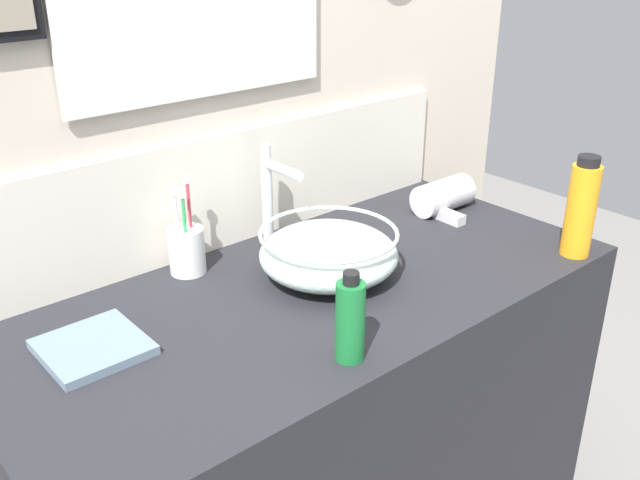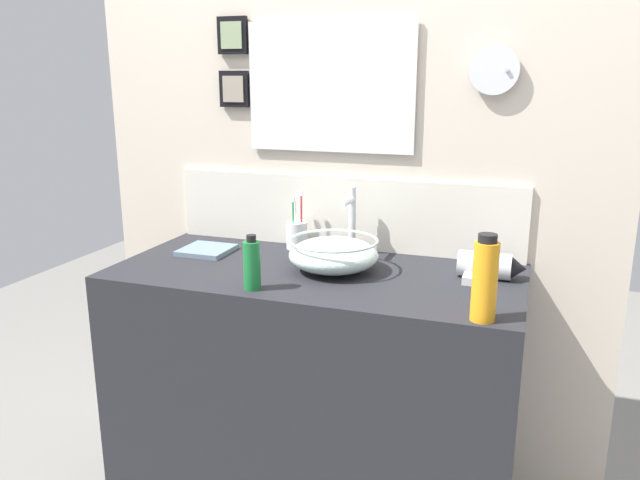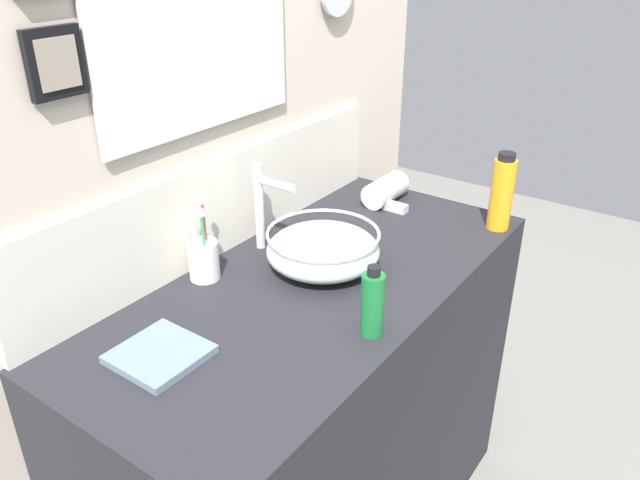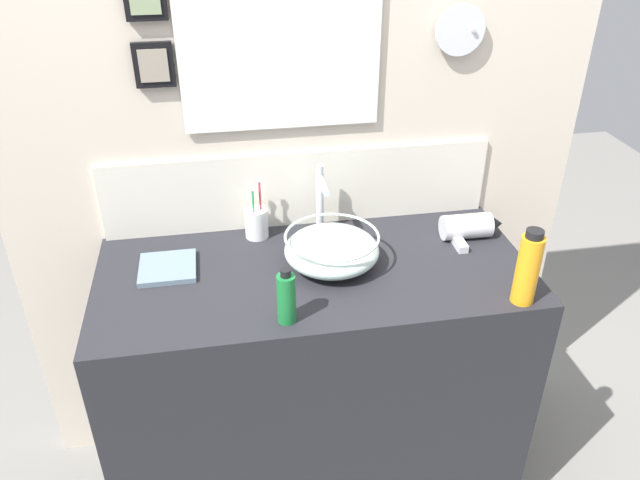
# 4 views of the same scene
# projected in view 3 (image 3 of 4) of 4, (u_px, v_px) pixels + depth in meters

# --- Properties ---
(vanity_counter) EXTENTS (1.26, 0.58, 0.91)m
(vanity_counter) POSITION_uv_depth(u_px,v_px,m) (317.00, 423.00, 1.70)
(vanity_counter) COLOR #232328
(vanity_counter) RESTS_ON ground
(back_panel) EXTENTS (1.85, 0.09, 2.32)m
(back_panel) POSITION_uv_depth(u_px,v_px,m) (211.00, 154.00, 1.54)
(back_panel) COLOR beige
(back_panel) RESTS_ON ground
(glass_bowl_sink) EXTENTS (0.28, 0.28, 0.10)m
(glass_bowl_sink) POSITION_uv_depth(u_px,v_px,m) (323.00, 249.00, 1.52)
(glass_bowl_sink) COLOR silver
(glass_bowl_sink) RESTS_ON vanity_counter
(faucet) EXTENTS (0.02, 0.13, 0.23)m
(faucet) POSITION_uv_depth(u_px,v_px,m) (263.00, 201.00, 1.58)
(faucet) COLOR silver
(faucet) RESTS_ON vanity_counter
(hair_drier) EXTENTS (0.20, 0.14, 0.08)m
(hair_drier) POSITION_uv_depth(u_px,v_px,m) (389.00, 189.00, 1.90)
(hair_drier) COLOR silver
(hair_drier) RESTS_ON vanity_counter
(toothbrush_cup) EXTENTS (0.07, 0.07, 0.21)m
(toothbrush_cup) POSITION_uv_depth(u_px,v_px,m) (204.00, 259.00, 1.48)
(toothbrush_cup) COLOR white
(toothbrush_cup) RESTS_ON vanity_counter
(shampoo_bottle) EXTENTS (0.05, 0.05, 0.16)m
(shampoo_bottle) POSITION_uv_depth(u_px,v_px,m) (372.00, 303.00, 1.27)
(shampoo_bottle) COLOR #197233
(shampoo_bottle) RESTS_ON vanity_counter
(soap_dispenser) EXTENTS (0.06, 0.06, 0.22)m
(soap_dispenser) POSITION_uv_depth(u_px,v_px,m) (502.00, 193.00, 1.70)
(soap_dispenser) COLOR orange
(soap_dispenser) RESTS_ON vanity_counter
(hand_towel) EXTENTS (0.16, 0.16, 0.02)m
(hand_towel) POSITION_uv_depth(u_px,v_px,m) (160.00, 354.00, 1.22)
(hand_towel) COLOR slate
(hand_towel) RESTS_ON vanity_counter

